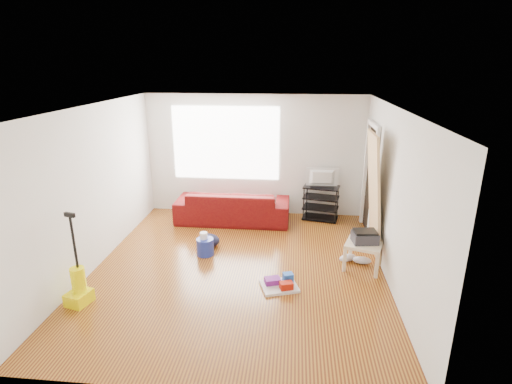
# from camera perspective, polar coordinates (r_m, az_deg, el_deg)

# --- Properties ---
(room) EXTENTS (4.51, 5.01, 2.51)m
(room) POSITION_cam_1_polar(r_m,az_deg,el_deg) (6.05, -1.81, 0.28)
(room) COLOR #502010
(room) RESTS_ON ground
(sofa) EXTENTS (2.26, 0.88, 0.66)m
(sofa) POSITION_cam_1_polar(r_m,az_deg,el_deg) (8.21, -3.28, -4.12)
(sofa) COLOR #460209
(sofa) RESTS_ON ground
(tv_stand) EXTENTS (0.77, 0.54, 0.71)m
(tv_stand) POSITION_cam_1_polar(r_m,az_deg,el_deg) (8.26, 9.24, -1.50)
(tv_stand) COLOR black
(tv_stand) RESTS_ON ground
(tv) EXTENTS (0.64, 0.08, 0.37)m
(tv) POSITION_cam_1_polar(r_m,az_deg,el_deg) (8.10, 9.43, 2.02)
(tv) COLOR black
(tv) RESTS_ON tv_stand
(side_table) EXTENTS (0.67, 0.67, 0.43)m
(side_table) POSITION_cam_1_polar(r_m,az_deg,el_deg) (6.50, 15.17, -7.50)
(side_table) COLOR #C2AE8F
(side_table) RESTS_ON ground
(printer) EXTENTS (0.41, 0.33, 0.20)m
(printer) POSITION_cam_1_polar(r_m,az_deg,el_deg) (6.43, 15.29, -6.17)
(printer) COLOR #26252B
(printer) RESTS_ON side_table
(bucket) EXTENTS (0.29, 0.29, 0.29)m
(bucket) POSITION_cam_1_polar(r_m,az_deg,el_deg) (6.89, -7.22, -8.84)
(bucket) COLOR navy
(bucket) RESTS_ON ground
(toilet_paper) EXTENTS (0.13, 0.13, 0.12)m
(toilet_paper) POSITION_cam_1_polar(r_m,az_deg,el_deg) (6.80, -7.43, -7.31)
(toilet_paper) COLOR white
(toilet_paper) RESTS_ON bucket
(cleaning_tray) EXTENTS (0.61, 0.54, 0.18)m
(cleaning_tray) POSITION_cam_1_polar(r_m,az_deg,el_deg) (5.91, 3.50, -12.97)
(cleaning_tray) COLOR beige
(cleaning_tray) RESTS_ON ground
(backpack) EXTENTS (0.47, 0.42, 0.22)m
(backpack) POSITION_cam_1_polar(r_m,az_deg,el_deg) (7.18, -6.75, -7.66)
(backpack) COLOR #191934
(backpack) RESTS_ON ground
(sneakers) EXTENTS (0.54, 0.28, 0.12)m
(sneakers) POSITION_cam_1_polar(r_m,az_deg,el_deg) (6.75, 13.92, -9.27)
(sneakers) COLOR silver
(sneakers) RESTS_ON ground
(vacuum) EXTENTS (0.34, 0.36, 1.28)m
(vacuum) POSITION_cam_1_polar(r_m,az_deg,el_deg) (5.98, -24.02, -12.28)
(vacuum) COLOR #F9EE00
(vacuum) RESTS_ON ground
(door_panel) EXTENTS (0.26, 0.83, 2.07)m
(door_panel) POSITION_cam_1_polar(r_m,az_deg,el_deg) (7.11, 15.79, -8.51)
(door_panel) COLOR tan
(door_panel) RESTS_ON ground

